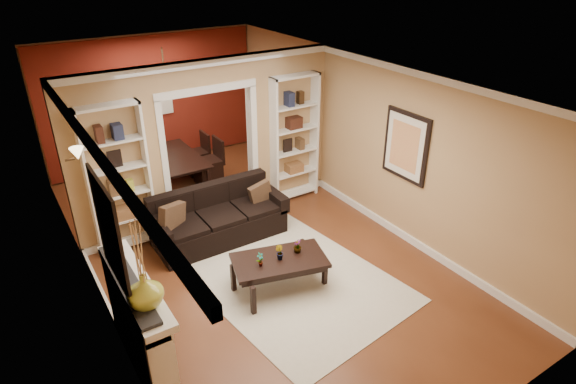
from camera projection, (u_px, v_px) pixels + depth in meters
floor at (247, 246)px, 7.59m from camera, size 8.00×8.00×0.00m
ceiling at (240, 75)px, 6.35m from camera, size 8.00×8.00×0.00m
wall_back at (153, 101)px, 9.96m from camera, size 8.00×0.00×8.00m
wall_front at (472, 336)px, 3.98m from camera, size 8.00×0.00×8.00m
wall_left at (81, 209)px, 5.89m from camera, size 0.00×8.00×8.00m
wall_right at (363, 138)px, 8.05m from camera, size 0.00×8.00×8.00m
partition_wall at (209, 143)px, 7.87m from camera, size 4.50×0.15×2.70m
red_back_panel at (153, 103)px, 9.95m from camera, size 4.44×0.04×2.64m
dining_window at (153, 92)px, 9.81m from camera, size 0.78×0.03×0.98m
area_rug at (288, 277)px, 6.86m from camera, size 2.68×3.49×0.01m
sofa at (219, 216)px, 7.61m from camera, size 2.13×0.92×0.83m
pillow_left at (172, 217)px, 7.13m from camera, size 0.47×0.34×0.46m
pillow_right at (260, 194)px, 7.88m from camera, size 0.37×0.12×0.37m
coffee_table at (280, 273)px, 6.57m from camera, size 1.39×0.99×0.48m
plant_left at (260, 260)px, 6.28m from camera, size 0.12×0.09×0.20m
plant_center at (279, 253)px, 6.42m from camera, size 0.12×0.13×0.20m
plant_right at (297, 246)px, 6.56m from camera, size 0.14×0.14×0.20m
bookshelf_left at (118, 180)px, 7.08m from camera, size 0.90×0.30×2.30m
bookshelf_right at (294, 139)px, 8.58m from camera, size 0.90×0.30×2.30m
fireplace at (141, 325)px, 5.20m from camera, size 0.32×1.70×1.16m
vase at (145, 291)px, 4.52m from camera, size 0.45×0.45×0.36m
mirror at (109, 233)px, 4.57m from camera, size 0.03×0.95×1.10m
wall_sconce at (73, 157)px, 6.13m from camera, size 0.18×0.18×0.22m
framed_art at (405, 146)px, 7.19m from camera, size 0.04×0.85×1.05m
dining_table at (176, 170)px, 9.42m from camera, size 1.70×0.95×0.60m
dining_chair_nw at (153, 174)px, 8.85m from camera, size 0.61×0.61×0.93m
dining_chair_ne at (207, 162)px, 9.38m from camera, size 0.56×0.56×0.93m
dining_chair_sw at (142, 164)px, 9.31m from camera, size 0.57×0.57×0.90m
dining_chair_se at (195, 153)px, 9.85m from camera, size 0.54×0.54×0.86m
chandelier at (172, 82)px, 8.68m from camera, size 0.50×0.50×0.30m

